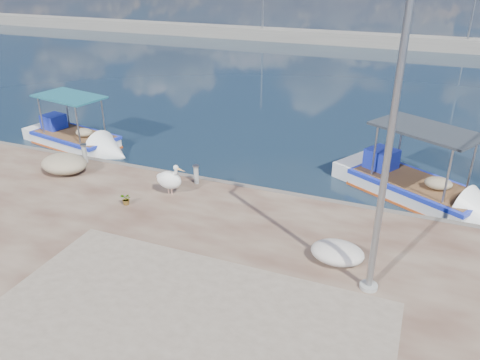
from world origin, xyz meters
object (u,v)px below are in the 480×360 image
at_px(boat_left, 75,141).
at_px(lamp_post, 386,165).
at_px(bollard_near, 196,173).
at_px(pelican, 170,180).
at_px(boat_right, 414,191).

height_order(boat_left, lamp_post, lamp_post).
xyz_separation_m(boat_left, bollard_near, (7.56, -2.48, 0.66)).
bearing_deg(pelican, boat_right, 35.78).
xyz_separation_m(pelican, bollard_near, (0.44, 1.11, -0.16)).
height_order(lamp_post, bollard_near, lamp_post).
height_order(boat_right, lamp_post, lamp_post).
bearing_deg(lamp_post, bollard_near, 150.62).
bearing_deg(boat_right, pelican, -123.92).
bearing_deg(boat_right, boat_left, -149.44).
bearing_deg(boat_left, pelican, -15.59).
relative_size(boat_right, bollard_near, 9.42).
xyz_separation_m(boat_left, pelican, (7.12, -3.59, 0.83)).
height_order(boat_right, bollard_near, boat_right).
distance_m(boat_left, lamp_post, 15.90).
xyz_separation_m(pelican, lamp_post, (7.06, -2.63, 2.76)).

